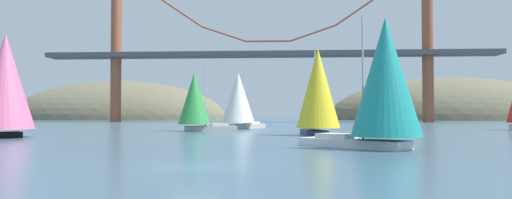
{
  "coord_description": "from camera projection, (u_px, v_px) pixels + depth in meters",
  "views": [
    {
      "loc": [
        4.34,
        -22.05,
        2.68
      ],
      "look_at": [
        0.0,
        44.97,
        4.48
      ],
      "focal_mm": 31.66,
      "sensor_mm": 36.0,
      "label": 1
    }
  ],
  "objects": [
    {
      "name": "suspension_bridge",
      "position": [
        268.0,
        46.0,
        117.5
      ],
      "size": [
        117.26,
        6.0,
        44.86
      ],
      "color": "brown",
      "rests_on": "ground_plane"
    },
    {
      "name": "ground_plane",
      "position": [
        197.0,
        166.0,
        22.2
      ],
      "size": [
        360.0,
        360.0,
        0.0
      ],
      "primitive_type": "plane",
      "color": "#426075"
    },
    {
      "name": "headland_left",
      "position": [
        118.0,
        119.0,
        160.43
      ],
      "size": [
        77.21,
        44.0,
        27.15
      ],
      "primitive_type": "ellipsoid",
      "color": "#6B664C",
      "rests_on": "ground_plane"
    },
    {
      "name": "sailboat_green_sail",
      "position": [
        196.0,
        101.0,
        61.85
      ],
      "size": [
        8.59,
        5.35,
        9.23
      ],
      "color": "#B7B2A8",
      "rests_on": "ground_plane"
    },
    {
      "name": "headland_right",
      "position": [
        449.0,
        119.0,
        152.99
      ],
      "size": [
        81.95,
        44.0,
        28.64
      ],
      "primitive_type": "ellipsoid",
      "color": "#6B664C",
      "rests_on": "ground_plane"
    },
    {
      "name": "sailboat_teal_sail",
      "position": [
        383.0,
        81.0,
        32.24
      ],
      "size": [
        9.6,
        8.73,
        9.74
      ],
      "color": "white",
      "rests_on": "ground_plane"
    },
    {
      "name": "sailboat_pink_spinnaker",
      "position": [
        4.0,
        83.0,
        46.42
      ],
      "size": [
        9.9,
        9.67,
        11.43
      ],
      "color": "black",
      "rests_on": "ground_plane"
    },
    {
      "name": "sailboat_white_mainsail",
      "position": [
        239.0,
        99.0,
        69.62
      ],
      "size": [
        7.42,
        9.55,
        9.44
      ],
      "color": "#B7B2A8",
      "rests_on": "ground_plane"
    },
    {
      "name": "sailboat_yellow_sail",
      "position": [
        318.0,
        90.0,
        50.64
      ],
      "size": [
        5.56,
        8.82,
        10.08
      ],
      "color": "navy",
      "rests_on": "ground_plane"
    }
  ]
}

